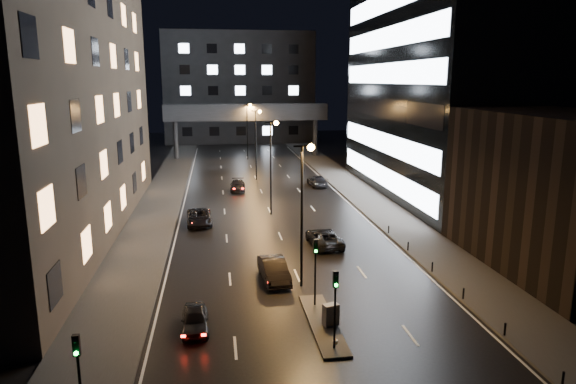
% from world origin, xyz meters
% --- Properties ---
extents(ground, '(160.00, 160.00, 0.00)m').
position_xyz_m(ground, '(0.00, 40.00, 0.00)').
color(ground, black).
rests_on(ground, ground).
extents(sidewalk_left, '(5.00, 110.00, 0.15)m').
position_xyz_m(sidewalk_left, '(-12.50, 35.00, 0.07)').
color(sidewalk_left, '#383533').
rests_on(sidewalk_left, ground).
extents(sidewalk_right, '(5.00, 110.00, 0.15)m').
position_xyz_m(sidewalk_right, '(12.50, 35.00, 0.07)').
color(sidewalk_right, '#383533').
rests_on(sidewalk_right, ground).
extents(building_left, '(15.00, 48.00, 40.00)m').
position_xyz_m(building_left, '(-22.50, 24.00, 20.00)').
color(building_left, '#2D2319').
rests_on(building_left, ground).
extents(building_right_low, '(10.00, 18.00, 12.00)m').
position_xyz_m(building_right_low, '(20.00, 9.00, 6.00)').
color(building_right_low, black).
rests_on(building_right_low, ground).
extents(building_right_glass, '(20.00, 36.00, 45.00)m').
position_xyz_m(building_right_glass, '(25.00, 36.00, 22.50)').
color(building_right_glass, black).
rests_on(building_right_glass, ground).
extents(building_far, '(34.00, 14.00, 25.00)m').
position_xyz_m(building_far, '(0.00, 98.00, 12.50)').
color(building_far, '#333335').
rests_on(building_far, ground).
extents(skybridge, '(30.00, 3.00, 10.00)m').
position_xyz_m(skybridge, '(0.00, 70.00, 8.34)').
color(skybridge, '#333335').
rests_on(skybridge, ground).
extents(median_island, '(1.60, 8.00, 0.15)m').
position_xyz_m(median_island, '(0.30, 2.00, 0.07)').
color(median_island, '#383533').
rests_on(median_island, ground).
extents(traffic_signal_near, '(0.28, 0.34, 4.40)m').
position_xyz_m(traffic_signal_near, '(0.30, 4.49, 3.09)').
color(traffic_signal_near, black).
rests_on(traffic_signal_near, median_island).
extents(traffic_signal_far, '(0.28, 0.34, 4.40)m').
position_xyz_m(traffic_signal_far, '(0.30, -1.01, 3.09)').
color(traffic_signal_far, black).
rests_on(traffic_signal_far, median_island).
extents(traffic_signal_corner, '(0.28, 0.34, 4.40)m').
position_xyz_m(traffic_signal_corner, '(-11.50, -6.01, 2.94)').
color(traffic_signal_corner, black).
rests_on(traffic_signal_corner, ground).
extents(bollard_row, '(0.12, 25.12, 0.90)m').
position_xyz_m(bollard_row, '(10.20, 6.50, 0.45)').
color(bollard_row, black).
rests_on(bollard_row, ground).
extents(streetlight_near, '(1.45, 0.50, 10.15)m').
position_xyz_m(streetlight_near, '(0.16, 8.00, 6.50)').
color(streetlight_near, black).
rests_on(streetlight_near, ground).
extents(streetlight_mid_a, '(1.45, 0.50, 10.15)m').
position_xyz_m(streetlight_mid_a, '(0.16, 28.00, 6.50)').
color(streetlight_mid_a, black).
rests_on(streetlight_mid_a, ground).
extents(streetlight_mid_b, '(1.45, 0.50, 10.15)m').
position_xyz_m(streetlight_mid_b, '(0.16, 48.00, 6.50)').
color(streetlight_mid_b, black).
rests_on(streetlight_mid_b, ground).
extents(streetlight_far, '(1.45, 0.50, 10.15)m').
position_xyz_m(streetlight_far, '(0.16, 68.00, 6.50)').
color(streetlight_far, black).
rests_on(streetlight_far, ground).
extents(car_away_a, '(1.70, 3.89, 1.30)m').
position_xyz_m(car_away_a, '(-7.25, 2.42, 0.65)').
color(car_away_a, black).
rests_on(car_away_a, ground).
extents(car_away_b, '(2.12, 5.03, 1.61)m').
position_xyz_m(car_away_b, '(-1.81, 9.34, 0.81)').
color(car_away_b, black).
rests_on(car_away_b, ground).
extents(car_away_c, '(2.73, 5.43, 1.47)m').
position_xyz_m(car_away_c, '(-7.62, 25.23, 0.74)').
color(car_away_c, black).
rests_on(car_away_c, ground).
extents(car_away_d, '(2.17, 4.78, 1.36)m').
position_xyz_m(car_away_d, '(-3.05, 40.80, 0.68)').
color(car_away_d, black).
rests_on(car_away_d, ground).
extents(car_toward_a, '(2.79, 5.57, 1.51)m').
position_xyz_m(car_toward_a, '(3.48, 16.63, 0.76)').
color(car_toward_a, black).
rests_on(car_toward_a, ground).
extents(car_toward_b, '(2.32, 5.14, 1.46)m').
position_xyz_m(car_toward_b, '(7.95, 42.41, 0.73)').
color(car_toward_b, black).
rests_on(car_toward_b, ground).
extents(utility_cabinet, '(1.01, 0.74, 1.29)m').
position_xyz_m(utility_cabinet, '(0.70, 1.64, 0.80)').
color(utility_cabinet, '#545457').
rests_on(utility_cabinet, median_island).
extents(cone_a, '(0.41, 0.41, 0.44)m').
position_xyz_m(cone_a, '(0.49, -0.49, 0.22)').
color(cone_a, orange).
rests_on(cone_a, ground).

